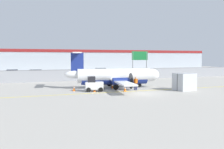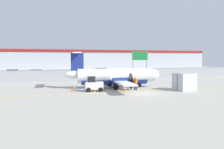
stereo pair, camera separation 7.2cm
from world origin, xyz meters
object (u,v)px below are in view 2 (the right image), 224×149
at_px(ground_crew_worker, 136,83).
at_px(parked_car_5, 130,72).
at_px(parked_car_0, 13,73).
at_px(highway_sign, 140,58).
at_px(traffic_cone_near_right, 112,86).
at_px(parked_car_4, 101,71).
at_px(baggage_tug, 94,85).
at_px(cargo_container, 184,82).
at_px(traffic_cone_far_right, 125,89).
at_px(parked_car_2, 63,74).
at_px(traffic_cone_near_left, 74,88).
at_px(parked_car_1, 36,73).
at_px(parked_car_3, 88,72).
at_px(commuter_airplane, 116,76).
at_px(parked_car_6, 145,72).
at_px(traffic_cone_far_left, 94,89).

distance_m(ground_crew_worker, parked_car_5, 24.11).
relative_size(parked_car_0, highway_sign, 0.77).
relative_size(traffic_cone_near_right, parked_car_5, 0.15).
bearing_deg(ground_crew_worker, traffic_cone_near_right, -106.60).
height_order(parked_car_4, highway_sign, highway_sign).
bearing_deg(ground_crew_worker, baggage_tug, -60.48).
relative_size(cargo_container, traffic_cone_far_right, 4.14).
xyz_separation_m(baggage_tug, cargo_container, (11.24, -2.99, 0.24)).
bearing_deg(parked_car_2, traffic_cone_near_left, 77.06).
bearing_deg(parked_car_1, highway_sign, -28.36).
xyz_separation_m(traffic_cone_near_left, parked_car_1, (-3.26, 23.80, 0.58)).
bearing_deg(parked_car_0, parked_car_3, -12.22).
xyz_separation_m(traffic_cone_near_right, parked_car_1, (-8.77, 22.89, 0.58)).
distance_m(commuter_airplane, parked_car_5, 22.03).
xyz_separation_m(traffic_cone_near_left, parked_car_6, (21.18, 21.29, 0.58)).
relative_size(traffic_cone_near_left, highway_sign, 0.12).
bearing_deg(highway_sign, baggage_tug, -131.06).
bearing_deg(traffic_cone_far_right, ground_crew_worker, 22.70).
xyz_separation_m(parked_car_5, parked_car_6, (4.19, 0.92, 0.00)).
bearing_deg(parked_car_6, commuter_airplane, 52.80).
height_order(cargo_container, traffic_cone_far_left, cargo_container).
xyz_separation_m(parked_car_2, parked_car_5, (15.17, 0.46, 0.00)).
bearing_deg(traffic_cone_far_left, traffic_cone_far_right, -15.41).
bearing_deg(parked_car_4, parked_car_5, -50.13).
bearing_deg(commuter_airplane, parked_car_3, 94.13).
height_order(cargo_container, parked_car_6, cargo_container).
bearing_deg(parked_car_3, parked_car_0, -6.61).
relative_size(traffic_cone_near_left, parked_car_0, 0.15).
bearing_deg(commuter_airplane, parked_car_2, 111.38).
relative_size(baggage_tug, parked_car_5, 0.58).
height_order(baggage_tug, traffic_cone_far_right, baggage_tug).
bearing_deg(cargo_container, parked_car_1, 112.87).
xyz_separation_m(traffic_cone_far_right, parked_car_5, (11.11, 23.02, 0.58)).
xyz_separation_m(parked_car_3, parked_car_6, (13.43, -1.63, 0.00)).
bearing_deg(traffic_cone_far_right, parked_car_4, 78.30).
xyz_separation_m(commuter_airplane, parked_car_3, (1.58, 21.72, -0.71)).
bearing_deg(parked_car_4, traffic_cone_near_left, -116.67).
height_order(baggage_tug, parked_car_0, baggage_tug).
height_order(traffic_cone_far_right, parked_car_6, parked_car_6).
bearing_deg(commuter_airplane, highway_sign, 61.40).
bearing_deg(highway_sign, traffic_cone_near_left, -137.43).
relative_size(commuter_airplane, highway_sign, 2.92).
distance_m(parked_car_6, highway_sign, 7.78).
xyz_separation_m(ground_crew_worker, parked_car_6, (13.47, 23.18, -0.06)).
relative_size(parked_car_0, parked_car_6, 1.01).
distance_m(traffic_cone_far_right, parked_car_2, 22.93).
height_order(traffic_cone_near_right, parked_car_0, parked_car_0).
bearing_deg(parked_car_5, parked_car_0, 170.72).
distance_m(commuter_airplane, parked_car_1, 24.50).
bearing_deg(cargo_container, parked_car_6, 65.36).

